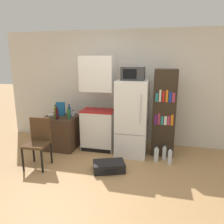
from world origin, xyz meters
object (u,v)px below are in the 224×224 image
bottle_clear_short (73,114)px  bottle_wine_dark (57,114)px  side_table (61,132)px  bookshelf (164,113)px  bottle_milk_white (70,112)px  kitchen_hutch (98,108)px  water_bottle_back (164,153)px  water_bottle_front (156,154)px  bottle_olive_oil (56,113)px  bowl (51,115)px  suitcase_large_flat (109,166)px  cereal_box (61,109)px  water_bottle_middle (170,157)px  refrigerator (132,118)px  microwave (133,73)px  chair (39,138)px  bottle_blue_soda (69,112)px  bottle_green_tall (69,114)px

bottle_clear_short → bottle_wine_dark: (-0.22, -0.31, 0.06)m
side_table → bottle_wine_dark: 0.52m
bookshelf → bottle_milk_white: size_ratio=9.17×
kitchen_hutch → water_bottle_back: size_ratio=6.25×
side_table → water_bottle_back: 2.26m
water_bottle_front → bottle_olive_oil: bearing=178.3°
side_table → bowl: 0.45m
bowl → suitcase_large_flat: bearing=-28.6°
kitchen_hutch → suitcase_large_flat: (0.47, -0.92, -0.85)m
cereal_box → water_bottle_front: (2.15, -0.32, -0.72)m
water_bottle_middle → refrigerator: bearing=158.2°
kitchen_hutch → microwave: size_ratio=4.52×
microwave → bottle_wine_dark: (-1.54, -0.23, -0.84)m
microwave → water_bottle_back: microwave is taller
bottle_milk_white → chair: bearing=-98.1°
bottle_wine_dark → water_bottle_middle: (2.32, -0.08, -0.69)m
suitcase_large_flat → water_bottle_back: size_ratio=1.98×
refrigerator → bowl: (-1.82, 0.01, -0.04)m
kitchen_hutch → water_bottle_front: (1.27, -0.33, -0.79)m
bottle_blue_soda → water_bottle_back: (2.02, -0.09, -0.70)m
bowl → water_bottle_middle: bearing=-7.0°
bookshelf → bottle_green_tall: (-1.96, -0.27, -0.06)m
kitchen_hutch → bottle_olive_oil: size_ratio=6.72×
microwave → bookshelf: bearing=12.6°
bottle_milk_white → chair: (-0.15, -1.07, -0.26)m
microwave → bottle_blue_soda: (-1.35, -0.05, -0.83)m
refrigerator → bottle_milk_white: refrigerator is taller
bottle_milk_white → bottle_wine_dark: bearing=-105.3°
bottle_clear_short → bottle_green_tall: (-0.00, -0.21, 0.05)m
bookshelf → bottle_blue_soda: 1.99m
water_bottle_middle → suitcase_large_flat: bearing=-153.8°
side_table → water_bottle_back: side_table is taller
kitchen_hutch → water_bottle_middle: bearing=-14.8°
bookshelf → water_bottle_front: size_ratio=5.43×
bottle_wine_dark → cereal_box: 0.33m
water_bottle_middle → bottle_wine_dark: bearing=178.0°
side_table → cereal_box: size_ratio=2.37×
chair → water_bottle_back: (2.26, 0.77, -0.39)m
kitchen_hutch → suitcase_large_flat: 1.34m
bottle_green_tall → bottle_milk_white: bearing=109.8°
side_table → suitcase_large_flat: bearing=-31.9°
bottle_clear_short → bookshelf: bearing=1.7°
bowl → bottle_blue_soda: bearing=-7.1°
bowl → refrigerator: bearing=-0.2°
bookshelf → bottle_blue_soda: (-1.98, -0.19, -0.04)m
refrigerator → suitcase_large_flat: 1.11m
bottle_green_tall → cereal_box: (-0.29, 0.22, 0.04)m
bottle_blue_soda → bottle_green_tall: 0.08m
bottle_wine_dark → refrigerator: bearing=8.5°
bottle_clear_short → water_bottle_front: size_ratio=0.44×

